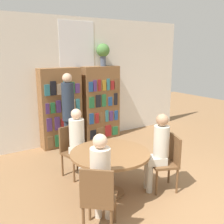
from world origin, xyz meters
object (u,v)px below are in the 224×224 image
(bookshelf_left, at_px, (61,108))
(chair_far_side, at_px, (168,159))
(librarian_standing, at_px, (68,106))
(flower_vase, at_px, (103,52))
(seated_reader_right, at_px, (158,148))
(reading_table, at_px, (110,159))
(chair_near_camera, at_px, (98,197))
(bookshelf_right, at_px, (101,103))
(seated_reader_left, at_px, (78,140))
(seated_reader_back, at_px, (101,174))
(chair_left_side, at_px, (73,148))

(bookshelf_left, relative_size, chair_far_side, 2.04)
(chair_far_side, xyz_separation_m, librarian_standing, (-0.69, 2.34, 0.56))
(flower_vase, bearing_deg, seated_reader_right, -103.60)
(reading_table, bearing_deg, chair_near_camera, -131.28)
(flower_vase, bearing_deg, bookshelf_right, -176.83)
(bookshelf_left, distance_m, bookshelf_right, 1.09)
(bookshelf_right, distance_m, librarian_standing, 1.23)
(chair_near_camera, relative_size, seated_reader_right, 0.71)
(reading_table, height_order, seated_reader_left, seated_reader_left)
(flower_vase, distance_m, reading_table, 3.25)
(bookshelf_right, height_order, flower_vase, flower_vase)
(seated_reader_back, bearing_deg, chair_far_side, 49.63)
(seated_reader_back, bearing_deg, chair_left_side, 120.07)
(chair_near_camera, xyz_separation_m, seated_reader_right, (1.34, 0.41, 0.21))
(chair_near_camera, bearing_deg, chair_far_side, 54.00)
(chair_near_camera, height_order, seated_reader_right, seated_reader_right)
(bookshelf_left, bearing_deg, bookshelf_right, 0.02)
(chair_near_camera, xyz_separation_m, chair_left_side, (0.42, 1.65, 0.00))
(chair_left_side, bearing_deg, bookshelf_right, -147.31)
(chair_far_side, bearing_deg, chair_left_side, 63.00)
(chair_far_side, xyz_separation_m, seated_reader_left, (-1.05, 1.13, 0.21))
(flower_vase, bearing_deg, seated_reader_back, -121.81)
(chair_left_side, bearing_deg, librarian_standing, -123.66)
(seated_reader_left, bearing_deg, bookshelf_right, -143.44)
(chair_far_side, distance_m, seated_reader_left, 1.56)
(chair_near_camera, height_order, chair_left_side, same)
(bookshelf_left, height_order, chair_near_camera, bookshelf_left)
(seated_reader_left, bearing_deg, flower_vase, -144.91)
(reading_table, bearing_deg, bookshelf_left, 85.09)
(seated_reader_right, bearing_deg, reading_table, 90.00)
(chair_left_side, distance_m, chair_far_side, 1.70)
(chair_left_side, relative_size, librarian_standing, 0.51)
(flower_vase, bearing_deg, chair_far_side, -100.03)
(seated_reader_right, xyz_separation_m, librarian_standing, (-0.53, 2.26, 0.35))
(chair_near_camera, relative_size, seated_reader_back, 0.72)
(bookshelf_right, relative_size, chair_near_camera, 2.04)
(reading_table, height_order, librarian_standing, librarian_standing)
(chair_far_side, relative_size, librarian_standing, 0.51)
(bookshelf_right, bearing_deg, chair_far_side, -98.43)
(bookshelf_left, relative_size, chair_near_camera, 2.04)
(bookshelf_left, height_order, seated_reader_back, bookshelf_left)
(reading_table, relative_size, seated_reader_right, 0.97)
(chair_far_side, bearing_deg, librarian_standing, 39.81)
(bookshelf_right, xyz_separation_m, librarian_standing, (-1.11, -0.50, 0.15))
(reading_table, distance_m, seated_reader_left, 0.78)
(bookshelf_left, relative_size, reading_table, 1.50)
(flower_vase, distance_m, librarian_standing, 1.72)
(bookshelf_left, relative_size, flower_vase, 3.35)
(chair_near_camera, relative_size, seated_reader_left, 0.72)
(bookshelf_left, bearing_deg, flower_vase, 0.24)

